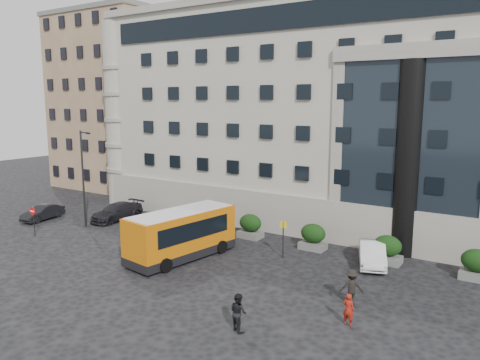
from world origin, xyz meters
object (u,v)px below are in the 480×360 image
object	(u,v)px
red_truck	(196,182)
white_taxi	(372,253)
pedestrian_a	(348,309)
parked_car_d	(151,189)
bus_stop_sign	(283,233)
parked_car_c	(117,212)
pedestrian_c	(352,287)
street_lamp	(83,175)
hedge_b	(250,226)
hedge_a	(197,217)
hedge_e	(477,265)
no_entry_sign	(33,216)
minibus	(181,232)
hedge_d	(387,249)
parked_car_b	(43,213)
hedge_c	(313,237)
pedestrian_b	(238,312)

from	to	relation	value
red_truck	white_taxi	size ratio (longest dim) A/B	1.28
pedestrian_a	parked_car_d	bearing A→B (deg)	-26.69
bus_stop_sign	parked_car_c	size ratio (longest dim) A/B	0.50
white_taxi	pedestrian_c	world-z (taller)	pedestrian_c
street_lamp	hedge_b	bearing A→B (deg)	20.07
hedge_a	pedestrian_c	size ratio (longest dim) A/B	0.98
hedge_e	no_entry_sign	bearing A→B (deg)	-163.48
minibus	parked_car_c	xyz separation A→B (m)	(-11.33, 4.65, -1.04)
hedge_a	bus_stop_sign	size ratio (longest dim) A/B	0.73
hedge_a	hedge_e	size ratio (longest dim) A/B	1.00
minibus	bus_stop_sign	bearing A→B (deg)	41.64
white_taxi	hedge_e	bearing A→B (deg)	-12.81
parked_car_c	pedestrian_a	world-z (taller)	pedestrian_a
hedge_d	parked_car_c	distance (m)	23.17
no_entry_sign	red_truck	distance (m)	18.78
red_truck	pedestrian_a	bearing A→B (deg)	-38.65
hedge_e	hedge_d	bearing A→B (deg)	180.00
hedge_b	minibus	xyz separation A→B (m)	(-1.37, -6.47, 0.84)
parked_car_d	pedestrian_a	bearing A→B (deg)	-33.91
pedestrian_a	white_taxi	bearing A→B (deg)	-75.17
parked_car_b	pedestrian_c	size ratio (longest dim) A/B	2.10
hedge_d	parked_car_b	distance (m)	29.10
parked_car_d	red_truck	bearing A→B (deg)	16.28
no_entry_sign	white_taxi	bearing A→B (deg)	18.61
no_entry_sign	pedestrian_a	world-z (taller)	no_entry_sign
hedge_c	pedestrian_c	size ratio (longest dim) A/B	0.98
parked_car_c	white_taxi	size ratio (longest dim) A/B	1.13
hedge_a	red_truck	size ratio (longest dim) A/B	0.32
hedge_b	parked_car_c	bearing A→B (deg)	-171.88
minibus	parked_car_c	world-z (taller)	minibus
bus_stop_sign	parked_car_d	world-z (taller)	bus_stop_sign
minibus	red_truck	xyz separation A→B (m)	(-11.84, 16.38, -0.19)
pedestrian_b	hedge_b	bearing A→B (deg)	-37.53
hedge_c	white_taxi	distance (m)	4.55
minibus	pedestrian_a	distance (m)	13.07
parked_car_b	white_taxi	distance (m)	28.25
pedestrian_c	hedge_b	bearing A→B (deg)	-57.76
hedge_e	parked_car_b	world-z (taller)	hedge_e
pedestrian_b	white_taxi	bearing A→B (deg)	-78.57
hedge_c	hedge_b	bearing A→B (deg)	180.00
parked_car_c	pedestrian_b	distance (m)	22.79
parked_car_b	parked_car_c	world-z (taller)	parked_car_c
no_entry_sign	parked_car_b	size ratio (longest dim) A/B	0.59
pedestrian_a	pedestrian_b	world-z (taller)	pedestrian_b
street_lamp	pedestrian_a	world-z (taller)	street_lamp
hedge_a	street_lamp	distance (m)	9.89
street_lamp	no_entry_sign	xyz separation A→B (m)	(-1.06, -4.04, -2.72)
hedge_c	no_entry_sign	xyz separation A→B (m)	(-19.40, -8.84, 0.72)
bus_stop_sign	pedestrian_b	bearing A→B (deg)	-73.28
hedge_d	white_taxi	bearing A→B (deg)	-132.14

